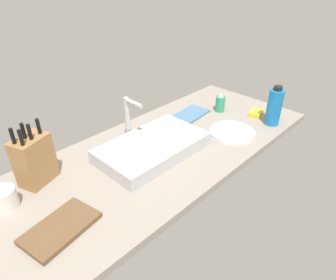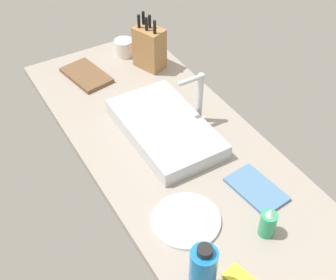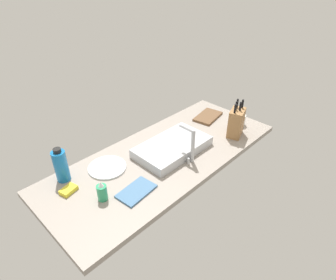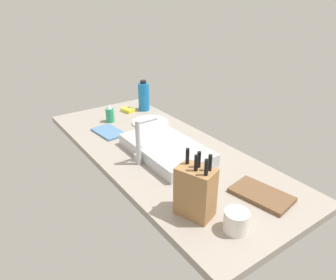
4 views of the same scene
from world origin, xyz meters
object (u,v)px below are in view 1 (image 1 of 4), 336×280
dinner_plate (232,132)px  soap_bottle (220,103)px  cutting_board (61,228)px  coffee_mug (4,199)px  knife_block (34,160)px  water_bottle (274,107)px  sink_basin (153,147)px  faucet (129,117)px  dish_sponge (256,113)px  dish_towel (191,114)px

dinner_plate → soap_bottle: bearing=49.5°
cutting_board → coffee_mug: size_ratio=2.71×
knife_block → dinner_plate: knife_block is taller
cutting_board → water_bottle: water_bottle is taller
sink_basin → cutting_board: bearing=-167.9°
faucet → dish_sponge: 75.62cm
sink_basin → water_bottle: water_bottle is taller
water_bottle → dinner_plate: 27.11cm
soap_bottle → dish_towel: 18.67cm
sink_basin → dish_towel: bearing=16.8°
faucet → dish_sponge: (68.53, -29.57, -12.14)cm
water_bottle → dinner_plate: size_ratio=0.93×
dish_sponge → knife_block: bearing=164.0°
faucet → dish_towel: size_ratio=1.08×
faucet → cutting_board: size_ratio=0.94×
sink_basin → knife_block: (-45.82, 18.39, 7.19)cm
sink_basin → coffee_mug: coffee_mug is taller
faucet → dish_towel: (42.68, -2.52, -12.74)cm
dish_towel → sink_basin: bearing=-163.2°
dinner_plate → coffee_mug: (-102.47, 28.28, 3.43)cm
soap_bottle → water_bottle: (6.46, -29.64, 4.99)cm
dish_towel → coffee_mug: 103.70cm
coffee_mug → dish_sponge: coffee_mug is taller
water_bottle → dish_towel: (-22.34, 38.40, -9.45)cm
cutting_board → water_bottle: bearing=-6.9°
dinner_plate → knife_block: bearing=158.5°
sink_basin → dish_sponge: (68.24, -14.29, -1.92)cm
sink_basin → dish_towel: (42.39, 12.77, -2.52)cm
faucet → water_bottle: faucet is taller
water_bottle → coffee_mug: size_ratio=2.41×
faucet → dish_sponge: faucet is taller
knife_block → water_bottle: bearing=-41.7°
soap_bottle → dish_sponge: (9.97, -18.29, -3.86)cm
faucet → knife_block: bearing=176.1°
faucet → knife_block: size_ratio=0.88×
sink_basin → knife_block: 49.90cm
dish_towel → coffee_mug: bearing=-179.7°
cutting_board → soap_bottle: 112.54cm
water_bottle → cutting_board: bearing=173.1°
knife_block → coffee_mug: 17.73cm
water_bottle → dish_sponge: bearing=72.8°
water_bottle → dish_sponge: 14.81cm
sink_basin → cutting_board: 54.39cm
sink_basin → soap_bottle: size_ratio=4.18×
coffee_mug → water_bottle: bearing=-16.8°
cutting_board → dish_towel: (95.53, 24.19, -0.30)cm
sink_basin → soap_bottle: 58.44cm
knife_block → dish_towel: 88.93cm
dinner_plate → dish_towel: same height
cutting_board → dish_sponge: dish_sponge is taller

